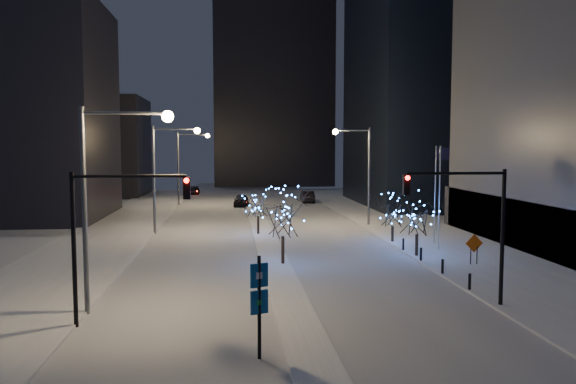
{
  "coord_description": "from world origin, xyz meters",
  "views": [
    {
      "loc": [
        -3.09,
        -25.51,
        8.15
      ],
      "look_at": [
        0.9,
        12.48,
        5.0
      ],
      "focal_mm": 35.0,
      "sensor_mm": 36.0,
      "label": 1
    }
  ],
  "objects": [
    {
      "name": "street_lamp_east",
      "position": [
        10.08,
        30.0,
        6.45
      ],
      "size": [
        3.9,
        0.56,
        10.0
      ],
      "color": "#595E66",
      "rests_on": "ground"
    },
    {
      "name": "road",
      "position": [
        0.0,
        35.0,
        0.01
      ],
      "size": [
        20.0,
        130.0,
        0.02
      ],
      "primitive_type": "cube",
      "color": "silver",
      "rests_on": "ground"
    },
    {
      "name": "east_sidewalk",
      "position": [
        15.0,
        20.0,
        0.07
      ],
      "size": [
        10.0,
        90.0,
        0.15
      ],
      "primitive_type": "cube",
      "color": "silver",
      "rests_on": "ground"
    },
    {
      "name": "holiday_tree_plaza_near",
      "position": [
        10.5,
        13.79,
        3.1
      ],
      "size": [
        4.83,
        4.83,
        4.63
      ],
      "color": "black",
      "rests_on": "east_sidewalk"
    },
    {
      "name": "bollards",
      "position": [
        10.2,
        10.0,
        0.6
      ],
      "size": [
        0.16,
        12.16,
        0.9
      ],
      "color": "black",
      "rests_on": "east_sidewalk"
    },
    {
      "name": "traffic_signal_west",
      "position": [
        -8.44,
        -0.0,
        4.76
      ],
      "size": [
        5.26,
        0.43,
        7.0
      ],
      "color": "black",
      "rests_on": "ground"
    },
    {
      "name": "street_lamp_w_near",
      "position": [
        -8.94,
        2.0,
        6.5
      ],
      "size": [
        4.4,
        0.56,
        10.0
      ],
      "color": "#595E66",
      "rests_on": "ground"
    },
    {
      "name": "horizon_block",
      "position": [
        6.0,
        92.0,
        21.0
      ],
      "size": [
        24.0,
        14.0,
        42.0
      ],
      "primitive_type": "cube",
      "color": "black",
      "rests_on": "ground"
    },
    {
      "name": "car_near",
      "position": [
        -1.5,
        50.17,
        0.81
      ],
      "size": [
        2.33,
        4.9,
        1.62
      ],
      "primitive_type": "imported",
      "rotation": [
        0.0,
        0.0,
        -0.09
      ],
      "color": "black",
      "rests_on": "ground"
    },
    {
      "name": "holiday_tree_median_far",
      "position": [
        -0.5,
        25.19,
        2.94
      ],
      "size": [
        3.39,
        3.39,
        4.19
      ],
      "color": "black",
      "rests_on": "median"
    },
    {
      "name": "median",
      "position": [
        0.0,
        30.0,
        0.07
      ],
      "size": [
        2.0,
        80.0,
        0.15
      ],
      "primitive_type": "cube",
      "color": "silver",
      "rests_on": "ground"
    },
    {
      "name": "car_mid",
      "position": [
        8.15,
        54.61,
        0.81
      ],
      "size": [
        1.85,
        4.97,
        1.62
      ],
      "primitive_type": "imported",
      "rotation": [
        0.0,
        0.0,
        3.11
      ],
      "color": "black",
      "rests_on": "ground"
    },
    {
      "name": "traffic_signal_east",
      "position": [
        8.94,
        1.0,
        4.76
      ],
      "size": [
        5.26,
        0.43,
        7.0
      ],
      "color": "black",
      "rests_on": "ground"
    },
    {
      "name": "wayfinding_sign",
      "position": [
        -2.0,
        -4.65,
        2.46
      ],
      "size": [
        0.69,
        0.35,
        4.01
      ],
      "rotation": [
        0.0,
        0.0,
        0.38
      ],
      "color": "black",
      "rests_on": "ground"
    },
    {
      "name": "filler_west_near",
      "position": [
        -28.0,
        40.0,
        12.0
      ],
      "size": [
        22.0,
        18.0,
        24.0
      ],
      "primitive_type": "cube",
      "color": "black",
      "rests_on": "ground"
    },
    {
      "name": "filler_west_far",
      "position": [
        -26.0,
        70.0,
        8.0
      ],
      "size": [
        18.0,
        16.0,
        16.0
      ],
      "primitive_type": "cube",
      "color": "black",
      "rests_on": "ground"
    },
    {
      "name": "construction_sign",
      "position": [
        13.32,
        10.39,
        1.39
      ],
      "size": [
        1.25,
        0.12,
        2.06
      ],
      "rotation": [
        0.0,
        0.0,
        0.06
      ],
      "color": "black",
      "rests_on": "east_sidewalk"
    },
    {
      "name": "holiday_tree_plaza_far",
      "position": [
        10.5,
        19.89,
        2.64
      ],
      "size": [
        3.63,
        3.63,
        3.96
      ],
      "color": "black",
      "rests_on": "east_sidewalk"
    },
    {
      "name": "street_lamp_w_far",
      "position": [
        -8.94,
        52.0,
        6.5
      ],
      "size": [
        4.4,
        0.56,
        10.0
      ],
      "color": "#595E66",
      "rests_on": "ground"
    },
    {
      "name": "holiday_tree_median_near",
      "position": [
        0.5,
        12.07,
        3.55
      ],
      "size": [
        5.0,
        5.0,
        5.24
      ],
      "color": "black",
      "rests_on": "median"
    },
    {
      "name": "car_far",
      "position": [
        -9.0,
        69.64,
        0.64
      ],
      "size": [
        1.86,
        4.41,
        1.27
      ],
      "primitive_type": "imported",
      "rotation": [
        0.0,
        0.0,
        -0.02
      ],
      "color": "black",
      "rests_on": "ground"
    },
    {
      "name": "west_sidewalk",
      "position": [
        -14.0,
        20.0,
        0.07
      ],
      "size": [
        8.0,
        90.0,
        0.15
      ],
      "primitive_type": "cube",
      "color": "silver",
      "rests_on": "ground"
    },
    {
      "name": "ground",
      "position": [
        0.0,
        0.0,
        0.0
      ],
      "size": [
        160.0,
        160.0,
        0.0
      ],
      "primitive_type": "plane",
      "color": "silver",
      "rests_on": "ground"
    },
    {
      "name": "flagpoles",
      "position": [
        13.37,
        17.25,
        4.8
      ],
      "size": [
        1.35,
        2.6,
        8.0
      ],
      "color": "silver",
      "rests_on": "east_sidewalk"
    },
    {
      "name": "street_lamp_w_mid",
      "position": [
        -8.94,
        27.0,
        6.5
      ],
      "size": [
        4.4,
        0.56,
        10.0
      ],
      "color": "#595E66",
      "rests_on": "ground"
    }
  ]
}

